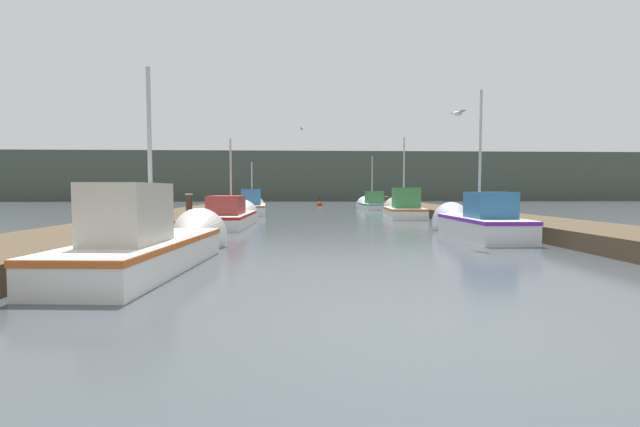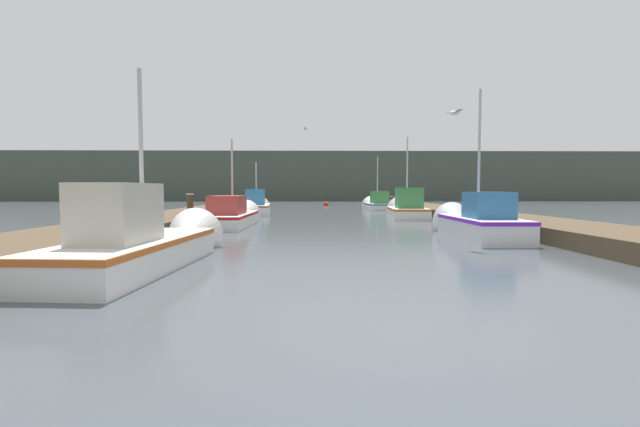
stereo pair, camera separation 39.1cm
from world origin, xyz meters
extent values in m
plane|color=#3D4449|center=(0.00, 0.00, 0.00)|extent=(200.00, 200.00, 0.00)
cube|color=#4C3D2B|center=(-6.82, 16.00, 0.23)|extent=(2.91, 40.00, 0.46)
cube|color=#4C3D2B|center=(6.82, 16.00, 0.23)|extent=(2.91, 40.00, 0.46)
cube|color=#424C42|center=(0.00, 61.17, 3.37)|extent=(120.00, 16.00, 6.74)
cube|color=silver|center=(-4.15, 3.54, 0.29)|extent=(1.87, 4.69, 0.58)
cube|color=#BC5921|center=(-4.15, 3.54, 0.52)|extent=(1.90, 4.73, 0.10)
cone|color=silver|center=(-3.94, 6.31, 0.29)|extent=(1.52, 1.07, 1.45)
cube|color=#B2AD9E|center=(-4.19, 2.97, 1.09)|extent=(1.11, 1.53, 1.01)
cylinder|color=#B2B2B7|center=(-4.13, 3.89, 2.17)|extent=(0.08, 0.08, 3.18)
cube|color=silver|center=(4.18, 8.30, 0.33)|extent=(1.52, 3.88, 0.66)
cube|color=purple|center=(4.18, 8.30, 0.60)|extent=(1.55, 3.91, 0.10)
cone|color=silver|center=(4.21, 10.66, 0.33)|extent=(1.42, 0.87, 1.41)
cube|color=#2D6699|center=(4.18, 7.81, 1.04)|extent=(1.12, 1.29, 0.76)
cylinder|color=#B2B2B7|center=(4.18, 8.59, 2.59)|extent=(0.08, 0.08, 3.84)
cube|color=silver|center=(-4.19, 13.12, 0.26)|extent=(1.62, 5.04, 0.53)
cube|color=#B21818|center=(-4.19, 13.12, 0.47)|extent=(1.65, 5.07, 0.10)
cone|color=silver|center=(-4.15, 16.16, 0.26)|extent=(1.50, 1.09, 1.48)
cube|color=#99332D|center=(-4.19, 12.49, 0.89)|extent=(1.21, 2.08, 0.72)
cylinder|color=#B2B2B7|center=(-4.18, 13.49, 2.05)|extent=(0.08, 0.08, 3.04)
cube|color=silver|center=(4.09, 17.70, 0.28)|extent=(2.05, 3.77, 0.56)
cube|color=#CB5817|center=(4.09, 17.70, 0.50)|extent=(2.08, 3.81, 0.10)
cone|color=silver|center=(4.26, 19.93, 0.28)|extent=(1.73, 0.97, 1.67)
cube|color=#387A42|center=(4.05, 17.24, 1.08)|extent=(1.37, 1.47, 1.04)
cylinder|color=#B2B2B7|center=(4.11, 17.97, 2.39)|extent=(0.08, 0.08, 3.67)
cube|color=silver|center=(-4.32, 22.08, 0.29)|extent=(2.00, 5.24, 0.59)
cube|color=#9A542C|center=(-4.32, 22.08, 0.53)|extent=(2.04, 5.27, 0.10)
cone|color=silver|center=(-4.55, 25.13, 0.29)|extent=(1.61, 1.10, 1.54)
cube|color=#2D6699|center=(-4.27, 21.44, 1.06)|extent=(1.23, 1.83, 0.95)
cylinder|color=#B2B2B7|center=(-4.35, 22.46, 1.90)|extent=(0.08, 0.08, 2.61)
cube|color=silver|center=(4.13, 27.76, 0.23)|extent=(1.78, 3.70, 0.47)
cube|color=#245F97|center=(4.13, 27.76, 0.41)|extent=(1.81, 3.73, 0.10)
cone|color=silver|center=(3.99, 30.02, 0.23)|extent=(1.54, 1.02, 1.48)
cube|color=#387A42|center=(4.15, 27.31, 0.93)|extent=(1.24, 1.44, 0.91)
cylinder|color=#B2B2B7|center=(4.11, 28.03, 2.24)|extent=(0.08, 0.08, 3.55)
cylinder|color=#473523|center=(-5.59, 12.28, 0.65)|extent=(0.24, 0.24, 1.30)
cylinder|color=silver|center=(-5.59, 12.28, 1.32)|extent=(0.28, 0.28, 0.04)
cylinder|color=#473523|center=(5.35, 21.48, 0.46)|extent=(0.20, 0.20, 0.92)
cylinder|color=silver|center=(5.35, 21.48, 0.94)|extent=(0.23, 0.23, 0.04)
cylinder|color=#473523|center=(5.47, 29.21, 0.47)|extent=(0.27, 0.27, 0.94)
cylinder|color=silver|center=(5.47, 29.21, 0.96)|extent=(0.31, 0.31, 0.04)
sphere|color=red|center=(0.47, 35.81, 0.14)|extent=(0.51, 0.51, 0.51)
cylinder|color=black|center=(0.47, 35.81, 0.65)|extent=(0.06, 0.06, 0.50)
ellipsoid|color=white|center=(2.91, 7.07, 3.52)|extent=(0.31, 0.21, 0.12)
cube|color=gray|center=(2.95, 6.94, 3.54)|extent=(0.19, 0.30, 0.07)
cube|color=gray|center=(2.87, 7.20, 3.54)|extent=(0.19, 0.30, 0.07)
ellipsoid|color=white|center=(-1.22, 20.85, 5.03)|extent=(0.30, 0.19, 0.12)
cube|color=gray|center=(-1.25, 20.72, 5.05)|extent=(0.17, 0.29, 0.07)
cube|color=gray|center=(-1.20, 20.99, 5.05)|extent=(0.17, 0.29, 0.07)
camera|label=1|loc=(-1.29, -4.31, 1.47)|focal=24.00mm
camera|label=2|loc=(-0.90, -4.32, 1.47)|focal=24.00mm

